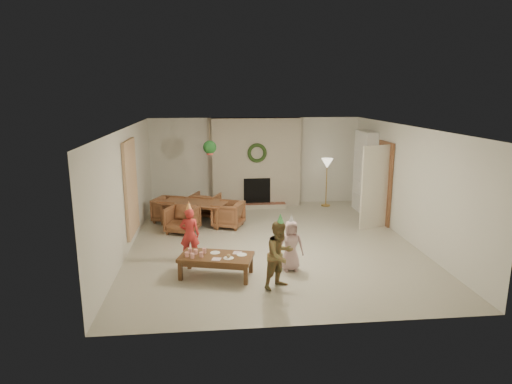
{
  "coord_description": "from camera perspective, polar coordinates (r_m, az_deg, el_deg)",
  "views": [
    {
      "loc": [
        -1.25,
        -9.0,
        3.21
      ],
      "look_at": [
        -0.3,
        0.4,
        1.05
      ],
      "focal_mm": 30.79,
      "sensor_mm": 36.0,
      "label": 1
    }
  ],
  "objects": [
    {
      "name": "coffee_table_apron",
      "position": [
        7.89,
        -5.18,
        -8.87
      ],
      "size": [
        1.28,
        0.82,
        0.08
      ],
      "primitive_type": "cube",
      "rotation": [
        0.0,
        0.0,
        -0.26
      ],
      "color": "brown",
      "rests_on": "floor"
    },
    {
      "name": "door_frame",
      "position": [
        11.25,
        16.33,
        1.13
      ],
      "size": [
        0.05,
        0.86,
        2.04
      ],
      "primitive_type": "cube",
      "color": "brown",
      "rests_on": "floor"
    },
    {
      "name": "dining_chair_near",
      "position": [
        10.37,
        -9.55,
        -3.54
      ],
      "size": [
        0.87,
        0.88,
        0.62
      ],
      "primitive_type": "imported",
      "rotation": [
        0.0,
        0.0,
        -0.38
      ],
      "color": "brown",
      "rests_on": "floor"
    },
    {
      "name": "cup_d",
      "position": [
        7.94,
        -7.84,
        -7.71
      ],
      "size": [
        0.08,
        0.08,
        0.09
      ],
      "primitive_type": "cylinder",
      "rotation": [
        0.0,
        0.0,
        -0.26
      ],
      "color": "white",
      "rests_on": "coffee_table_top"
    },
    {
      "name": "party_hat_pink",
      "position": [
        7.93,
        4.62,
        -3.5
      ],
      "size": [
        0.14,
        0.14,
        0.17
      ],
      "primitive_type": "cone",
      "rotation": [
        0.0,
        0.0,
        -0.18
      ],
      "color": "silver",
      "rests_on": "child_pink"
    },
    {
      "name": "floor_lamp_post",
      "position": [
        12.69,
        9.13,
        1.04
      ],
      "size": [
        0.03,
        0.03,
        1.24
      ],
      "primitive_type": "cylinder",
      "color": "gold",
      "rests_on": "floor"
    },
    {
      "name": "wall_back",
      "position": [
        12.72,
        -0.06,
        4.01
      ],
      "size": [
        7.0,
        0.0,
        7.0
      ],
      "primitive_type": "plane",
      "rotation": [
        1.57,
        0.0,
        0.0
      ],
      "color": "silver",
      "rests_on": "floor"
    },
    {
      "name": "floor_lamp_shade",
      "position": [
        12.59,
        9.23,
        3.69
      ],
      "size": [
        0.33,
        0.33,
        0.27
      ],
      "primitive_type": "cone",
      "rotation": [
        3.14,
        0.0,
        0.0
      ],
      "color": "beige",
      "rests_on": "floor_lamp_post"
    },
    {
      "name": "food_scoop",
      "position": [
        7.7,
        -3.59,
        -8.29
      ],
      "size": [
        0.08,
        0.08,
        0.07
      ],
      "primitive_type": "sphere",
      "rotation": [
        0.0,
        0.0,
        -0.26
      ],
      "color": "tan",
      "rests_on": "plate_b"
    },
    {
      "name": "books_row_mid",
      "position": [
        12.26,
        13.64,
        2.08
      ],
      "size": [
        0.2,
        0.44,
        0.24
      ],
      "primitive_type": "cube",
      "color": "navy",
      "rests_on": "bookshelf_shelf_b"
    },
    {
      "name": "books_row_lower",
      "position": [
        12.15,
        13.85,
        0.05
      ],
      "size": [
        0.2,
        0.4,
        0.24
      ],
      "primitive_type": "cube",
      "color": "#A4201E",
      "rests_on": "bookshelf_shelf_a"
    },
    {
      "name": "child_red",
      "position": [
        8.61,
        -8.61,
        -5.47
      ],
      "size": [
        0.39,
        0.27,
        1.05
      ],
      "primitive_type": "imported",
      "rotation": [
        0.0,
        0.0,
        3.09
      ],
      "color": "red",
      "rests_on": "floor"
    },
    {
      "name": "ceiling",
      "position": [
        9.12,
        2.15,
        8.4
      ],
      "size": [
        7.0,
        7.0,
        0.0
      ],
      "primitive_type": "plane",
      "rotation": [
        3.14,
        0.0,
        0.0
      ],
      "color": "white",
      "rests_on": "wall_back"
    },
    {
      "name": "party_hat_red",
      "position": [
        8.45,
        -8.74,
        -1.81
      ],
      "size": [
        0.19,
        0.19,
        0.2
      ],
      "primitive_type": "cone",
      "rotation": [
        0.0,
        0.0,
        -0.4
      ],
      "color": "#E7D34D",
      "rests_on": "child_red"
    },
    {
      "name": "coffee_leg_br",
      "position": [
        8.06,
        -0.66,
        -9.3
      ],
      "size": [
        0.08,
        0.08,
        0.33
      ],
      "primitive_type": "cube",
      "rotation": [
        0.0,
        0.0,
        -0.26
      ],
      "color": "brown",
      "rests_on": "floor"
    },
    {
      "name": "fireplace_hearth",
      "position": [
        12.42,
        0.19,
        -1.81
      ],
      "size": [
        1.6,
        0.3,
        0.12
      ],
      "primitive_type": "cube",
      "color": "maroon",
      "rests_on": "floor"
    },
    {
      "name": "bookshelf_shelf_b",
      "position": [
        12.24,
        13.77,
        1.39
      ],
      "size": [
        0.3,
        0.92,
        0.03
      ],
      "primitive_type": "cube",
      "color": "white",
      "rests_on": "bookshelf_carcass"
    },
    {
      "name": "fireplace_mass",
      "position": [
        12.52,
        0.03,
        3.87
      ],
      "size": [
        2.5,
        0.4,
        2.5
      ],
      "primitive_type": "cube",
      "color": "#4F1514",
      "rests_on": "floor"
    },
    {
      "name": "cup_f",
      "position": [
        7.97,
        -6.72,
        -7.58
      ],
      "size": [
        0.08,
        0.08,
        0.09
      ],
      "primitive_type": "cylinder",
      "rotation": [
        0.0,
        0.0,
        -0.26
      ],
      "color": "white",
      "rests_on": "coffee_table_top"
    },
    {
      "name": "door_leaf",
      "position": [
        10.77,
        15.19,
        0.58
      ],
      "size": [
        0.77,
        0.32,
        2.0
      ],
      "primitive_type": "cube",
      "rotation": [
        0.0,
        0.0,
        -1.22
      ],
      "color": "beige",
      "rests_on": "floor"
    },
    {
      "name": "dining_chair_far",
      "position": [
        11.61,
        -6.56,
        -1.67
      ],
      "size": [
        0.87,
        0.88,
        0.62
      ],
      "primitive_type": "imported",
      "rotation": [
        0.0,
        0.0,
        2.76
      ],
      "color": "brown",
      "rests_on": "floor"
    },
    {
      "name": "fireplace_wreath",
      "position": [
        12.25,
        0.14,
        5.09
      ],
      "size": [
        0.54,
        0.1,
        0.54
      ],
      "primitive_type": "torus",
      "rotation": [
        1.57,
        0.0,
        0.0
      ],
      "color": "#203B16",
      "rests_on": "fireplace_mass"
    },
    {
      "name": "hanging_plant_pot",
      "position": [
        10.6,
        -6.01,
        5.16
      ],
      "size": [
        0.16,
        0.16,
        0.12
      ],
      "primitive_type": "cylinder",
      "color": "#A73D36",
      "rests_on": "hanging_plant_cord"
    },
    {
      "name": "coffee_table_top",
      "position": [
        7.87,
        -5.19,
        -8.4
      ],
      "size": [
        1.4,
        0.94,
        0.06
      ],
      "primitive_type": "cube",
      "rotation": [
        0.0,
        0.0,
        -0.26
      ],
      "color": "brown",
      "rests_on": "floor"
    },
    {
      "name": "party_hat_plaid",
      "position": [
        7.15,
        3.18,
        -3.51
      ],
      "size": [
        0.17,
        0.17,
        0.19
      ],
      "primitive_type": "cone",
      "rotation": [
        0.0,
        0.0,
        0.27
      ],
      "color": "#51BF5F",
      "rests_on": "child_plaid"
    },
    {
      "name": "dining_chair_left",
      "position": [
        11.28,
        -11.25,
        -2.26
      ],
      "size": [
        0.88,
        0.87,
        0.62
      ],
      "primitive_type": "imported",
      "rotation": [
        0.0,
        0.0,
        1.19
      ],
      "color": "brown",
      "rests_on": "floor"
    },
    {
      "name": "child_pink",
      "position": [
        8.09,
        4.56,
        -6.96
      ],
      "size": [
        0.46,
        0.3,
        0.94
      ],
      "primitive_type": "imported",
      "rotation": [
        0.0,
        0.0,
        -0.0
      ],
      "color": "#D1A7A8",
      "rests_on": "floor"
    },
    {
      "name": "curtain_panel",
      "position": [
        9.56,
        -15.94,
        0.54
      ],
      "size": [
        0.06,
        1.2,
        2.0
      ],
      "primitive_type": "cube",
      "color": "beige",
      "rests_on": "wall_left"
    },
    {
      "name": "hanging_plant_foliage",
      "position": [
        10.58,
        -6.03,
        5.8
      ],
      "size": [
        0.32,
        0.32,
        0.32
      ],
      "primitive_type": "sphere",
      "color": "#18481D",
      "rests_on": "hanging_plant_pot"
    },
    {
      "name": "bookshelf_shelf_d",
      "position": [
        12.11,
        13.97,
        5.1
      ],
      "size": [
        0.3,
        0.92,
        0.03
      ],
      "primitive_type": "cube",
      "color": "white",
      "rests_on": "bookshelf_carcass"
    },
    {
      "name": "hanging_plant_cord",
      "position": [
        10.56,
        -6.06,
        7.04
      ],
      "size": [
        0.01,
        0.01,
        0.7
      ],
      "primitive_type": "cylinder",
      "color": "tan",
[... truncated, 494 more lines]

